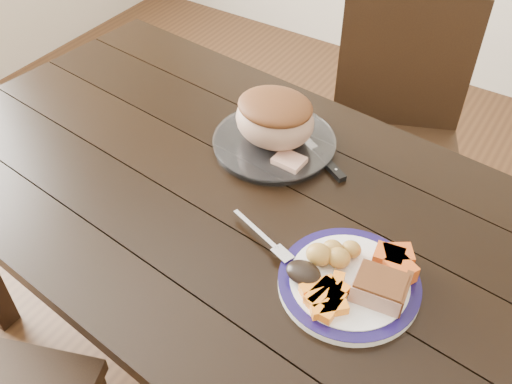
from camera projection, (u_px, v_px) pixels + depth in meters
The scene contains 15 objects.
ground at pixel (238, 362), 1.82m from camera, with size 4.00×4.00×0.00m, color #472B16.
dining_table at pixel (233, 218), 1.37m from camera, with size 1.68×1.06×0.75m.
chair_far at pixel (396, 128), 1.85m from camera, with size 0.56×0.56×0.93m.
dinner_plate at pixel (349, 283), 1.10m from camera, with size 0.27×0.27×0.02m, color white.
plate_rim at pixel (349, 280), 1.09m from camera, with size 0.27×0.27×0.02m, color #140D42.
serving_platter at pixel (274, 144), 1.41m from camera, with size 0.30×0.30×0.02m, color white.
pork_slice at pixel (380, 288), 1.05m from camera, with size 0.09×0.07×0.04m, color tan.
roasted_potatoes at pixel (333, 253), 1.11m from camera, with size 0.09×0.09×0.04m.
carrot_batons at pixel (328, 297), 1.05m from camera, with size 0.10×0.12×0.02m.
pumpkin_wedges at pixel (395, 262), 1.10m from camera, with size 0.10×0.09×0.04m.
dark_mushroom at pixel (304, 273), 1.08m from camera, with size 0.07×0.05×0.03m, color black.
fork at pixel (266, 239), 1.17m from camera, with size 0.17×0.07×0.00m.
roast_joint at pixel (275, 120), 1.36m from camera, with size 0.20×0.17×0.13m, color tan.
cut_slice at pixel (289, 161), 1.34m from camera, with size 0.07×0.06×0.02m, color tan.
carving_knife at pixel (320, 156), 1.38m from camera, with size 0.29×0.18×0.01m.
Camera 1 is at (0.56, -0.77, 1.64)m, focal length 40.00 mm.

